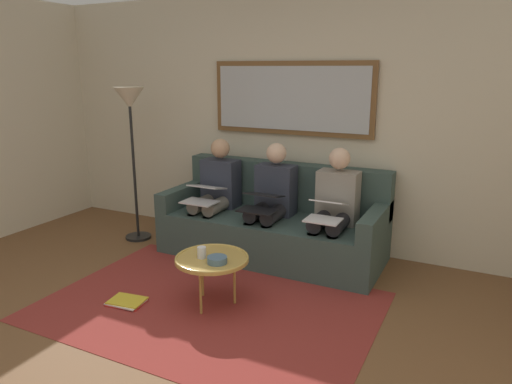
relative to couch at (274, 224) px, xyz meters
The scene contains 16 objects.
ground_plane 2.15m from the couch, 90.00° to the left, with size 6.00×5.20×0.10m, color brown.
wall_rear 1.10m from the couch, 90.00° to the right, with size 6.00×0.12×2.60m, color beige.
area_rug 1.30m from the couch, 90.00° to the left, with size 2.60×1.80×0.01m, color maroon.
couch is the anchor object (origin of this frame).
framed_mirror 1.30m from the couch, 90.00° to the right, with size 1.74×0.05×0.74m.
coffee_table 1.22m from the couch, 90.49° to the left, with size 0.58×0.58×0.41m.
cup 1.26m from the couch, 87.34° to the left, with size 0.07×0.07×0.09m, color silver.
bowl 1.30m from the couch, 94.51° to the left, with size 0.15×0.15×0.05m, color slate.
person_left 0.71m from the couch, behind, with size 0.38×0.58×1.14m.
laptop_white 0.78m from the couch, 154.71° to the left, with size 0.30×0.39×0.17m.
person_middle 0.31m from the couch, 90.00° to the left, with size 0.38×0.58×1.14m.
laptop_black 0.45m from the couch, 90.00° to the left, with size 0.35×0.36×0.15m.
person_right 0.71m from the couch, ahead, with size 0.38×0.58×1.14m.
laptop_silver 0.78m from the couch, 25.74° to the left, with size 0.34×0.38×0.16m.
magazine_stack 1.67m from the couch, 67.98° to the left, with size 0.31×0.25×0.03m.
standing_lamp 1.90m from the couch, ahead, with size 0.32×0.32×1.66m.
Camera 1 is at (-1.88, 2.07, 1.85)m, focal length 33.39 mm.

